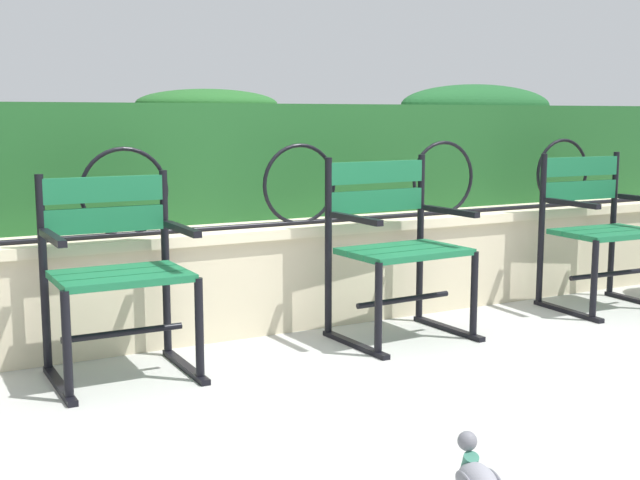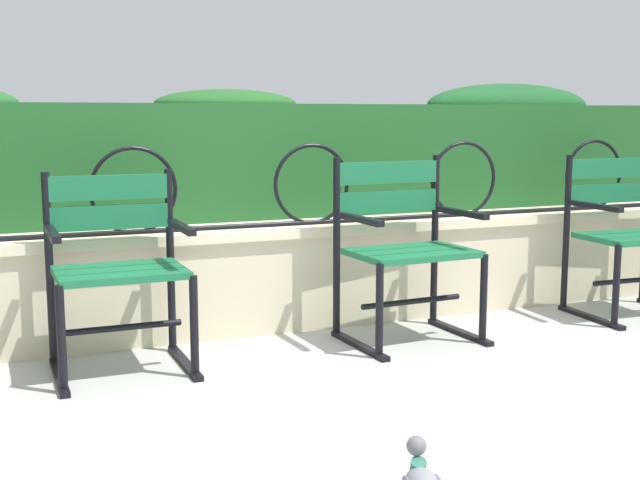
% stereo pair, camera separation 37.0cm
% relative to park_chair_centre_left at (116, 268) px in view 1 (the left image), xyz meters
% --- Properties ---
extents(ground_plane, '(60.00, 60.00, 0.00)m').
position_rel_park_chair_centre_left_xyz_m(ground_plane, '(0.86, -0.31, -0.46)').
color(ground_plane, '#ADADA8').
extents(stone_wall, '(6.48, 0.41, 0.54)m').
position_rel_park_chair_centre_left_xyz_m(stone_wall, '(0.86, 0.43, -0.19)').
color(stone_wall, beige).
rests_on(stone_wall, ground).
extents(iron_arch_fence, '(5.96, 0.02, 0.42)m').
position_rel_park_chair_centre_left_xyz_m(iron_arch_fence, '(0.64, 0.36, 0.26)').
color(iron_arch_fence, black).
rests_on(iron_arch_fence, stone_wall).
extents(hedge_row, '(6.35, 0.47, 0.76)m').
position_rel_park_chair_centre_left_xyz_m(hedge_row, '(0.91, 0.84, 0.43)').
color(hedge_row, '#1E5123').
rests_on(hedge_row, stone_wall).
extents(park_chair_centre_left, '(0.58, 0.52, 0.86)m').
position_rel_park_chair_centre_left_xyz_m(park_chair_centre_left, '(0.00, 0.00, 0.00)').
color(park_chair_centre_left, '#19663D').
rests_on(park_chair_centre_left, ground).
extents(park_chair_centre_right, '(0.65, 0.55, 0.90)m').
position_rel_park_chair_centre_left_xyz_m(park_chair_centre_right, '(1.39, -0.03, 0.01)').
color(park_chair_centre_right, '#19663D').
rests_on(park_chair_centre_right, ground).
extents(park_chair_rightmost, '(0.62, 0.54, 0.88)m').
position_rel_park_chair_centre_left_xyz_m(park_chair_rightmost, '(2.78, -0.04, 0.01)').
color(park_chair_rightmost, '#19663D').
rests_on(park_chair_rightmost, ground).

